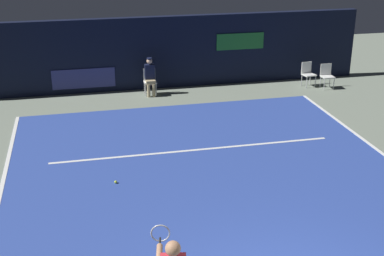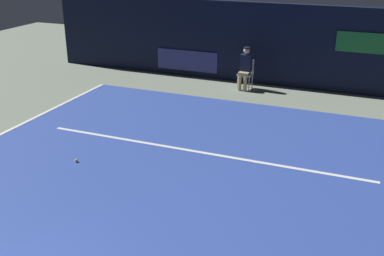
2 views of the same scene
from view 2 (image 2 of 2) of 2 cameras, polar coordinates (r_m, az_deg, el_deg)
ground_plane at (r=8.89m, az=-3.98°, el=-8.00°), size 30.10×30.10×0.00m
court_surface at (r=8.89m, az=-3.98°, el=-7.97°), size 9.76×11.44×0.01m
line_service at (r=10.52m, az=0.79°, el=-2.91°), size 7.61×0.10×0.01m
back_wall at (r=15.52m, az=8.92°, el=9.99°), size 15.33×0.33×2.60m
line_judge_on_chair at (r=14.97m, az=6.48°, el=7.27°), size 0.45×0.54×1.32m
tennis_ball at (r=10.35m, az=-13.82°, el=-3.84°), size 0.07×0.07×0.07m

